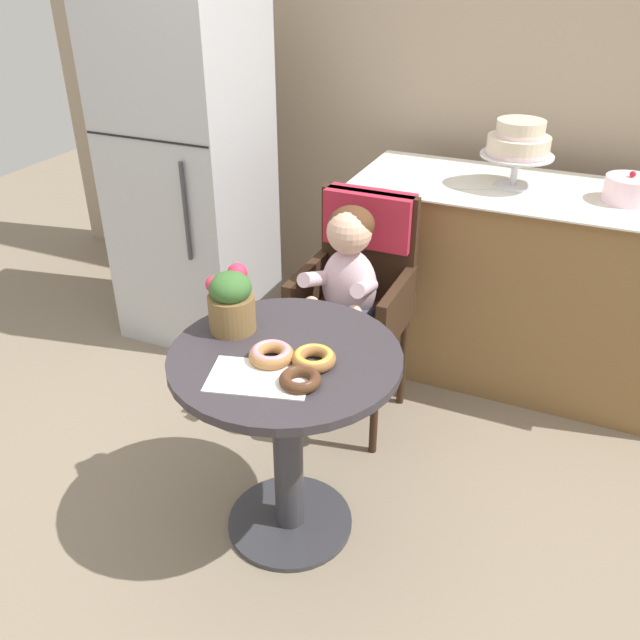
# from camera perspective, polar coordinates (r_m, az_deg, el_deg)

# --- Properties ---
(ground_plane) EXTENTS (8.00, 8.00, 0.00)m
(ground_plane) POSITION_cam_1_polar(r_m,az_deg,el_deg) (2.52, -2.52, -16.71)
(ground_plane) COLOR gray
(back_wall) EXTENTS (4.80, 0.10, 2.70)m
(back_wall) POSITION_cam_1_polar(r_m,az_deg,el_deg) (3.52, 11.29, 21.52)
(back_wall) COLOR tan
(back_wall) RESTS_ON ground
(cafe_table) EXTENTS (0.72, 0.72, 0.72)m
(cafe_table) POSITION_cam_1_polar(r_m,az_deg,el_deg) (2.18, -2.82, -7.51)
(cafe_table) COLOR #332D33
(cafe_table) RESTS_ON ground
(wicker_chair) EXTENTS (0.42, 0.45, 0.95)m
(wicker_chair) POSITION_cam_1_polar(r_m,az_deg,el_deg) (2.72, 3.38, 3.91)
(wicker_chair) COLOR #332114
(wicker_chair) RESTS_ON ground
(seated_child) EXTENTS (0.27, 0.32, 0.73)m
(seated_child) POSITION_cam_1_polar(r_m,az_deg,el_deg) (2.58, 2.17, 3.28)
(seated_child) COLOR silver
(seated_child) RESTS_ON ground
(paper_napkin) EXTENTS (0.33, 0.25, 0.00)m
(paper_napkin) POSITION_cam_1_polar(r_m,az_deg,el_deg) (1.96, -5.13, -4.84)
(paper_napkin) COLOR white
(paper_napkin) RESTS_ON cafe_table
(donut_front) EXTENTS (0.14, 0.14, 0.04)m
(donut_front) POSITION_cam_1_polar(r_m,az_deg,el_deg) (2.02, -4.12, -2.86)
(donut_front) COLOR #AD7542
(donut_front) RESTS_ON cafe_table
(donut_mid) EXTENTS (0.13, 0.13, 0.04)m
(donut_mid) POSITION_cam_1_polar(r_m,az_deg,el_deg) (2.00, -0.53, -3.20)
(donut_mid) COLOR #936033
(donut_mid) RESTS_ON cafe_table
(donut_side) EXTENTS (0.12, 0.12, 0.04)m
(donut_side) POSITION_cam_1_polar(r_m,az_deg,el_deg) (1.91, -1.68, -4.98)
(donut_side) COLOR #4C2D19
(donut_side) RESTS_ON cafe_table
(flower_vase) EXTENTS (0.15, 0.16, 0.21)m
(flower_vase) POSITION_cam_1_polar(r_m,az_deg,el_deg) (2.15, -7.49, 1.68)
(flower_vase) COLOR brown
(flower_vase) RESTS_ON cafe_table
(display_counter) EXTENTS (1.56, 0.62, 0.90)m
(display_counter) POSITION_cam_1_polar(r_m,az_deg,el_deg) (3.17, 16.93, 2.74)
(display_counter) COLOR olive
(display_counter) RESTS_ON ground
(tiered_cake_stand) EXTENTS (0.30, 0.30, 0.28)m
(tiered_cake_stand) POSITION_cam_1_polar(r_m,az_deg,el_deg) (2.96, 16.40, 14.10)
(tiered_cake_stand) COLOR silver
(tiered_cake_stand) RESTS_ON display_counter
(round_layer_cake) EXTENTS (0.19, 0.19, 0.12)m
(round_layer_cake) POSITION_cam_1_polar(r_m,az_deg,el_deg) (2.98, 24.61, 9.98)
(round_layer_cake) COLOR silver
(round_layer_cake) RESTS_ON display_counter
(refrigerator) EXTENTS (0.64, 0.63, 1.70)m
(refrigerator) POSITION_cam_1_polar(r_m,az_deg,el_deg) (3.37, -10.93, 12.44)
(refrigerator) COLOR #B7BABF
(refrigerator) RESTS_ON ground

